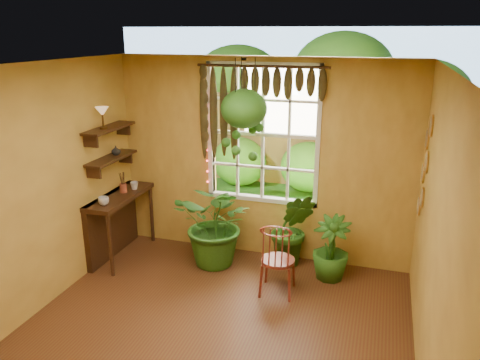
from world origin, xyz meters
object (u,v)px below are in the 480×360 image
object	(u,v)px
windsor_chair	(277,270)
potted_plant_left	(218,224)
potted_plant_mid	(292,229)
hanging_basket	(244,116)
counter_ledge	(115,218)

from	to	relation	value
windsor_chair	potted_plant_left	world-z (taller)	potted_plant_left
windsor_chair	potted_plant_mid	distance (m)	0.79
windsor_chair	potted_plant_mid	size ratio (longest dim) A/B	1.04
potted_plant_left	hanging_basket	size ratio (longest dim) A/B	0.94
windsor_chair	potted_plant_left	xyz separation A→B (m)	(-0.92, 0.48, 0.28)
potted_plant_left	hanging_basket	distance (m)	1.46
potted_plant_left	hanging_basket	bearing A→B (deg)	22.80
potted_plant_left	potted_plant_mid	bearing A→B (deg)	16.81
counter_ledge	potted_plant_mid	bearing A→B (deg)	10.34
windsor_chair	hanging_basket	world-z (taller)	hanging_basket
potted_plant_left	potted_plant_mid	size ratio (longest dim) A/B	1.14
potted_plant_mid	hanging_basket	world-z (taller)	hanging_basket
windsor_chair	potted_plant_left	size ratio (longest dim) A/B	0.91
potted_plant_left	windsor_chair	bearing A→B (deg)	-27.72
hanging_basket	windsor_chair	bearing A→B (deg)	-45.51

